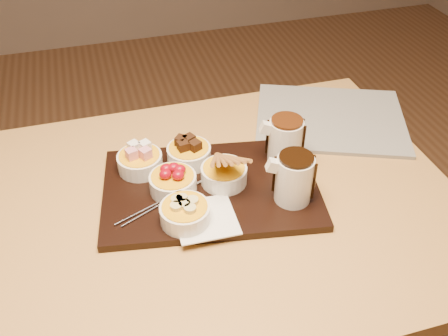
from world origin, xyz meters
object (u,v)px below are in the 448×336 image
object	(u,v)px
newspaper	(330,118)
pitcher_dark_chocolate	(294,179)
dining_table	(182,239)
pitcher_milk_chocolate	(285,141)
serving_board	(211,189)
bowl_strawberries	(173,183)

from	to	relation	value
newspaper	pitcher_dark_chocolate	bearing A→B (deg)	-107.04
dining_table	pitcher_milk_chocolate	distance (m)	0.32
dining_table	pitcher_milk_chocolate	bearing A→B (deg)	14.57
pitcher_milk_chocolate	newspaper	distance (m)	0.25
serving_board	pitcher_dark_chocolate	world-z (taller)	pitcher_dark_chocolate
pitcher_dark_chocolate	bowl_strawberries	bearing A→B (deg)	167.35
serving_board	pitcher_dark_chocolate	distance (m)	0.19
pitcher_dark_chocolate	serving_board	bearing A→B (deg)	160.02
newspaper	serving_board	bearing A→B (deg)	-131.65
bowl_strawberries	pitcher_dark_chocolate	size ratio (longest dim) A/B	0.96
pitcher_dark_chocolate	pitcher_milk_chocolate	distance (m)	0.13
serving_board	pitcher_dark_chocolate	xyz separation A→B (m)	(0.15, -0.09, 0.06)
dining_table	bowl_strawberries	distance (m)	0.14
bowl_strawberries	pitcher_dark_chocolate	bearing A→B (deg)	-22.07
serving_board	bowl_strawberries	xyz separation A→B (m)	(-0.08, 0.01, 0.03)
pitcher_milk_chocolate	bowl_strawberries	bearing A→B (deg)	-163.61
dining_table	pitcher_milk_chocolate	world-z (taller)	pitcher_milk_chocolate
bowl_strawberries	dining_table	bearing A→B (deg)	-83.33
pitcher_dark_chocolate	pitcher_milk_chocolate	bearing A→B (deg)	85.60
serving_board	bowl_strawberries	distance (m)	0.08
pitcher_dark_chocolate	newspaper	distance (m)	0.35
dining_table	serving_board	world-z (taller)	serving_board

